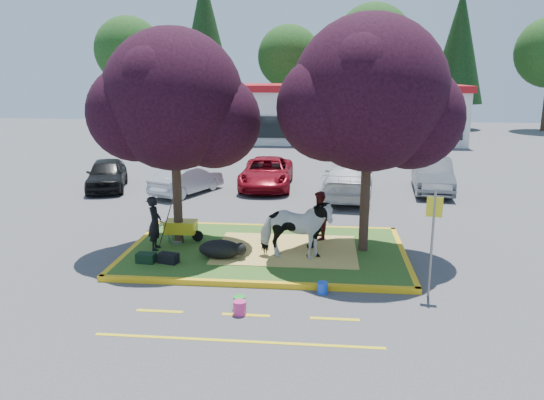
# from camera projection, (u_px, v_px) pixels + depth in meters

# --- Properties ---
(ground) EXTENTS (90.00, 90.00, 0.00)m
(ground) POSITION_uv_depth(u_px,v_px,m) (266.00, 254.00, 16.03)
(ground) COLOR #424244
(ground) RESTS_ON ground
(median_island) EXTENTS (8.00, 5.00, 0.15)m
(median_island) POSITION_uv_depth(u_px,v_px,m) (266.00, 251.00, 16.01)
(median_island) COLOR #2C551A
(median_island) RESTS_ON ground
(curb_near) EXTENTS (8.30, 0.16, 0.15)m
(curb_near) POSITION_uv_depth(u_px,v_px,m) (255.00, 284.00, 13.52)
(curb_near) COLOR yellow
(curb_near) RESTS_ON ground
(curb_far) EXTENTS (8.30, 0.16, 0.15)m
(curb_far) POSITION_uv_depth(u_px,v_px,m) (274.00, 227.00, 18.51)
(curb_far) COLOR yellow
(curb_far) RESTS_ON ground
(curb_left) EXTENTS (0.16, 5.30, 0.15)m
(curb_left) POSITION_uv_depth(u_px,v_px,m) (136.00, 247.00, 16.41)
(curb_left) COLOR yellow
(curb_left) RESTS_ON ground
(curb_right) EXTENTS (0.16, 5.30, 0.15)m
(curb_right) POSITION_uv_depth(u_px,v_px,m) (404.00, 256.00, 15.62)
(curb_right) COLOR yellow
(curb_right) RESTS_ON ground
(straw_bedding) EXTENTS (4.20, 3.00, 0.01)m
(straw_bedding) POSITION_uv_depth(u_px,v_px,m) (286.00, 249.00, 15.94)
(straw_bedding) COLOR #DBC25A
(straw_bedding) RESTS_ON median_island
(tree_purple_left) EXTENTS (5.06, 4.20, 6.51)m
(tree_purple_left) POSITION_uv_depth(u_px,v_px,m) (174.00, 106.00, 15.65)
(tree_purple_left) COLOR black
(tree_purple_left) RESTS_ON median_island
(tree_purple_right) EXTENTS (5.30, 4.40, 6.82)m
(tree_purple_right) POSITION_uv_depth(u_px,v_px,m) (370.00, 101.00, 14.85)
(tree_purple_right) COLOR black
(tree_purple_right) RESTS_ON median_island
(fire_lane_stripe_a) EXTENTS (1.10, 0.12, 0.01)m
(fire_lane_stripe_a) POSITION_uv_depth(u_px,v_px,m) (160.00, 311.00, 12.16)
(fire_lane_stripe_a) COLOR yellow
(fire_lane_stripe_a) RESTS_ON ground
(fire_lane_stripe_b) EXTENTS (1.10, 0.12, 0.01)m
(fire_lane_stripe_b) POSITION_uv_depth(u_px,v_px,m) (246.00, 315.00, 11.97)
(fire_lane_stripe_b) COLOR yellow
(fire_lane_stripe_b) RESTS_ON ground
(fire_lane_stripe_c) EXTENTS (1.10, 0.12, 0.01)m
(fire_lane_stripe_c) POSITION_uv_depth(u_px,v_px,m) (335.00, 319.00, 11.78)
(fire_lane_stripe_c) COLOR yellow
(fire_lane_stripe_c) RESTS_ON ground
(fire_lane_long) EXTENTS (6.00, 0.10, 0.01)m
(fire_lane_long) POSITION_uv_depth(u_px,v_px,m) (237.00, 341.00, 10.81)
(fire_lane_long) COLOR yellow
(fire_lane_long) RESTS_ON ground
(retail_building) EXTENTS (20.40, 8.40, 4.40)m
(retail_building) POSITION_uv_depth(u_px,v_px,m) (329.00, 112.00, 42.37)
(retail_building) COLOR silver
(retail_building) RESTS_ON ground
(treeline) EXTENTS (46.58, 7.80, 14.63)m
(treeline) POSITION_uv_depth(u_px,v_px,m) (322.00, 46.00, 50.47)
(treeline) COLOR black
(treeline) RESTS_ON ground
(cow) EXTENTS (2.13, 1.03, 1.77)m
(cow) POSITION_uv_depth(u_px,v_px,m) (296.00, 229.00, 14.93)
(cow) COLOR white
(cow) RESTS_ON median_island
(calf) EXTENTS (1.40, 1.12, 0.53)m
(calf) POSITION_uv_depth(u_px,v_px,m) (220.00, 249.00, 15.16)
(calf) COLOR black
(calf) RESTS_ON median_island
(handler) EXTENTS (0.46, 0.64, 1.63)m
(handler) POSITION_uv_depth(u_px,v_px,m) (155.00, 223.00, 15.79)
(handler) COLOR black
(handler) RESTS_ON median_island
(visitor_a) EXTENTS (0.60, 0.77, 1.56)m
(visitor_a) POSITION_uv_depth(u_px,v_px,m) (319.00, 216.00, 16.73)
(visitor_a) COLOR #491515
(visitor_a) RESTS_ON median_island
(visitor_b) EXTENTS (0.33, 0.70, 1.16)m
(visitor_b) POSITION_uv_depth(u_px,v_px,m) (312.00, 229.00, 16.01)
(visitor_b) COLOR black
(visitor_b) RESTS_ON median_island
(wheelbarrow) EXTENTS (1.74, 0.59, 0.65)m
(wheelbarrow) POSITION_uv_depth(u_px,v_px,m) (181.00, 227.00, 16.67)
(wheelbarrow) COLOR black
(wheelbarrow) RESTS_ON median_island
(gear_bag_dark) EXTENTS (0.61, 0.43, 0.28)m
(gear_bag_dark) POSITION_uv_depth(u_px,v_px,m) (168.00, 258.00, 14.79)
(gear_bag_dark) COLOR black
(gear_bag_dark) RESTS_ON median_island
(gear_bag_green) EXTENTS (0.54, 0.36, 0.27)m
(gear_bag_green) POSITION_uv_depth(u_px,v_px,m) (146.00, 258.00, 14.82)
(gear_bag_green) COLOR black
(gear_bag_green) RESTS_ON median_island
(sign_post) EXTENTS (0.37, 0.10, 2.68)m
(sign_post) POSITION_uv_depth(u_px,v_px,m) (433.00, 231.00, 12.61)
(sign_post) COLOR slate
(sign_post) RESTS_ON ground
(bucket_green) EXTENTS (0.32, 0.32, 0.31)m
(bucket_green) POSITION_uv_depth(u_px,v_px,m) (239.00, 303.00, 12.25)
(bucket_green) COLOR green
(bucket_green) RESTS_ON ground
(bucket_pink) EXTENTS (0.33, 0.33, 0.32)m
(bucket_pink) POSITION_uv_depth(u_px,v_px,m) (240.00, 308.00, 11.97)
(bucket_pink) COLOR #E03181
(bucket_pink) RESTS_ON ground
(bucket_blue) EXTENTS (0.28, 0.28, 0.29)m
(bucket_blue) POSITION_uv_depth(u_px,v_px,m) (322.00, 288.00, 13.12)
(bucket_blue) COLOR blue
(bucket_blue) RESTS_ON ground
(car_black) EXTENTS (2.80, 4.47, 1.42)m
(car_black) POSITION_uv_depth(u_px,v_px,m) (107.00, 174.00, 24.75)
(car_black) COLOR black
(car_black) RESTS_ON ground
(car_silver) EXTENTS (2.81, 4.05, 1.27)m
(car_silver) POSITION_uv_depth(u_px,v_px,m) (187.00, 180.00, 23.79)
(car_silver) COLOR #ABAEB4
(car_silver) RESTS_ON ground
(car_red) EXTENTS (2.44, 5.11, 1.41)m
(car_red) POSITION_uv_depth(u_px,v_px,m) (267.00, 173.00, 25.08)
(car_red) COLOR maroon
(car_red) RESTS_ON ground
(car_white) EXTENTS (2.62, 5.38, 1.51)m
(car_white) POSITION_uv_depth(u_px,v_px,m) (348.00, 181.00, 23.04)
(car_white) COLOR silver
(car_white) RESTS_ON ground
(car_grey) EXTENTS (2.03, 4.72, 1.51)m
(car_grey) POSITION_uv_depth(u_px,v_px,m) (432.00, 175.00, 24.21)
(car_grey) COLOR #5B5F63
(car_grey) RESTS_ON ground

